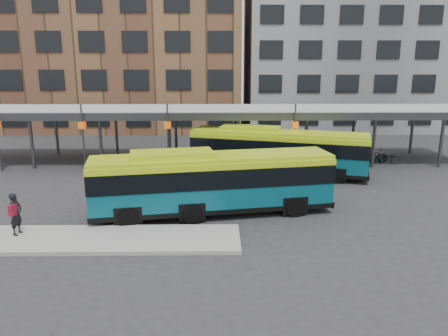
# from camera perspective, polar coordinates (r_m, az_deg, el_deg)

# --- Properties ---
(ground) EXTENTS (120.00, 120.00, 0.00)m
(ground) POSITION_cam_1_polar(r_m,az_deg,el_deg) (22.29, -2.18, -6.41)
(ground) COLOR #28282B
(ground) RESTS_ON ground
(boarding_island) EXTENTS (14.00, 3.00, 0.18)m
(boarding_island) POSITION_cam_1_polar(r_m,az_deg,el_deg) (20.38, -18.24, -8.84)
(boarding_island) COLOR gray
(boarding_island) RESTS_ON ground
(canopy) EXTENTS (40.00, 6.53, 4.80)m
(canopy) POSITION_cam_1_polar(r_m,az_deg,el_deg) (33.99, -1.83, 7.40)
(canopy) COLOR #999B9E
(canopy) RESTS_ON ground
(building_brick) EXTENTS (26.00, 14.00, 22.00)m
(building_brick) POSITION_cam_1_polar(r_m,az_deg,el_deg) (54.05, -12.61, 16.99)
(building_brick) COLOR brown
(building_brick) RESTS_ON ground
(building_grey) EXTENTS (24.00, 14.00, 20.00)m
(building_grey) POSITION_cam_1_polar(r_m,az_deg,el_deg) (55.16, 16.09, 15.68)
(building_grey) COLOR slate
(building_grey) RESTS_ON ground
(bus_front) EXTENTS (12.47, 4.72, 3.36)m
(bus_front) POSITION_cam_1_polar(r_m,az_deg,el_deg) (22.24, -1.64, -1.70)
(bus_front) COLOR #084C5C
(bus_front) RESTS_ON ground
(bus_rear) EXTENTS (12.21, 5.93, 3.31)m
(bus_rear) POSITION_cam_1_polar(r_m,az_deg,el_deg) (30.30, 6.99, 2.33)
(bus_rear) COLOR #084C5C
(bus_rear) RESTS_ON ground
(pedestrian) EXTENTS (0.58, 0.76, 1.89)m
(pedestrian) POSITION_cam_1_polar(r_m,az_deg,el_deg) (21.43, -25.55, -5.41)
(pedestrian) COLOR black
(pedestrian) RESTS_ON boarding_island
(bike_rack) EXTENTS (4.63, 1.27, 1.07)m
(bike_rack) POSITION_cam_1_polar(r_m,az_deg,el_deg) (35.54, 18.38, 1.37)
(bike_rack) COLOR slate
(bike_rack) RESTS_ON ground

